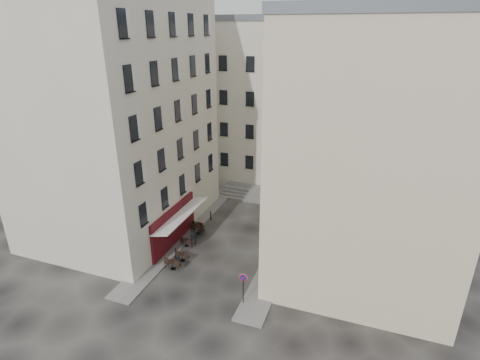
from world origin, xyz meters
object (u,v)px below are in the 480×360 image
at_px(no_parking_sign, 243,283).
at_px(bistro_table_a, 173,264).
at_px(bistro_table_b, 183,256).
at_px(pedestrian, 193,239).

xyz_separation_m(no_parking_sign, bistro_table_a, (-6.42, 1.90, -1.23)).
xyz_separation_m(no_parking_sign, bistro_table_b, (-6.25, 3.20, -1.30)).
relative_size(bistro_table_a, pedestrian, 0.86).
distance_m(no_parking_sign, bistro_table_a, 6.81).
bearing_deg(no_parking_sign, bistro_table_b, 152.30).
bearing_deg(bistro_table_b, pedestrian, 92.64).
bearing_deg(pedestrian, bistro_table_a, 50.75).
bearing_deg(bistro_table_a, pedestrian, 88.71).
xyz_separation_m(bistro_table_a, pedestrian, (0.08, 3.39, 0.30)).
relative_size(no_parking_sign, bistro_table_a, 1.78).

